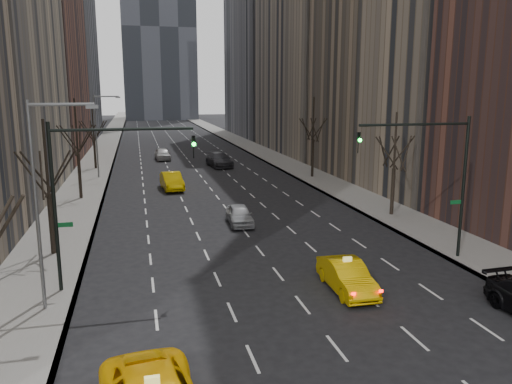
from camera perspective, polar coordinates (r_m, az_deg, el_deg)
sidewalk_left at (r=82.73m, az=-17.14°, el=4.39°), size 4.50×320.00×0.15m
sidewalk_right at (r=84.77m, az=-0.33°, el=5.06°), size 4.50×320.00×0.15m
tree_lw_b at (r=30.98m, az=-22.60°, el=-0.17°), size 3.36×3.50×7.82m
tree_lw_c at (r=46.61m, az=-19.66°, el=4.06°), size 3.36×3.50×8.74m
tree_lw_d at (r=64.49m, az=-18.02°, el=5.60°), size 3.36×3.50×7.36m
tree_rw_b at (r=39.38m, az=15.47°, el=2.60°), size 3.36×3.50×7.82m
tree_rw_c at (r=55.64m, az=6.52°, el=5.74°), size 3.36×3.50×8.74m
traffic_mast_left at (r=24.44m, az=-18.34°, el=1.45°), size 6.69×0.39×8.00m
traffic_mast_right at (r=29.18m, az=20.11°, el=2.87°), size 6.69×0.39×8.00m
streetlight_near at (r=22.69m, az=-23.11°, el=0.71°), size 2.83×0.22×9.00m
streetlight_far at (r=57.28m, az=-17.49°, el=7.04°), size 2.83×0.22×9.00m
taxi_sedan at (r=24.73m, az=10.34°, el=-9.44°), size 1.67×4.57×1.50m
silver_sedan_ahead at (r=36.14m, az=-1.90°, el=-2.62°), size 1.84×4.24×1.42m
far_taxi at (r=49.64m, az=-9.61°, el=1.25°), size 2.19×5.26×1.69m
far_suv_grey at (r=64.10m, az=-4.23°, el=3.70°), size 3.09×6.39×1.79m
far_car_white at (r=71.63m, az=-10.64°, el=4.30°), size 2.21×5.02×1.68m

